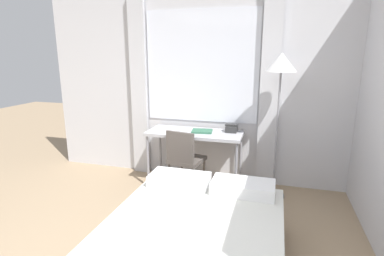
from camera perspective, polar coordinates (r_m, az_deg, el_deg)
name	(u,v)px	position (r m, az deg, el deg)	size (l,w,h in m)	color
wall_back_with_window	(206,85)	(4.19, 2.74, 8.16)	(4.79, 0.13, 2.70)	silver
desk	(195,137)	(4.00, 0.53, -1.64)	(1.26, 0.53, 0.77)	#B2B2B7
desk_chair	(185,157)	(3.86, -1.42, -5.53)	(0.47, 0.47, 0.84)	#59514C
standing_lamp	(281,76)	(3.68, 16.52, 9.44)	(0.36, 0.36, 1.79)	#4C4C51
telephone	(232,129)	(3.99, 7.54, -0.11)	(0.17, 0.16, 0.10)	#2D2D2D
book	(202,131)	(3.96, 1.93, -0.59)	(0.29, 0.24, 0.02)	#33664C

